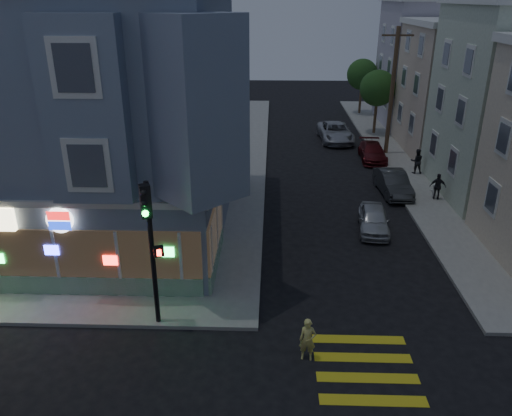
{
  "coord_description": "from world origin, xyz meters",
  "views": [
    {
      "loc": [
        3.41,
        -12.64,
        11.0
      ],
      "look_at": [
        2.77,
        6.63,
        2.82
      ],
      "focal_mm": 35.0,
      "sensor_mm": 36.0,
      "label": 1
    }
  ],
  "objects_px": {
    "street_tree_far": "(362,75)",
    "pedestrian_a": "(417,161)",
    "street_tree_near": "(378,88)",
    "parked_car_a": "(374,219)",
    "running_child": "(308,340)",
    "parked_car_d": "(335,132)",
    "pedestrian_b": "(438,187)",
    "utility_pole": "(392,90)",
    "parked_car_b": "(393,183)",
    "parked_car_c": "(373,152)",
    "fire_hydrant": "(435,189)",
    "traffic_signal": "(150,232)"
  },
  "relations": [
    {
      "from": "street_tree_far",
      "to": "parked_car_c",
      "type": "xyz_separation_m",
      "value": [
        -1.5,
        -15.54,
        -3.32
      ]
    },
    {
      "from": "parked_car_a",
      "to": "traffic_signal",
      "type": "xyz_separation_m",
      "value": [
        -9.21,
        -8.37,
        3.17
      ]
    },
    {
      "from": "traffic_signal",
      "to": "parked_car_d",
      "type": "bearing_deg",
      "value": 47.57
    },
    {
      "from": "street_tree_far",
      "to": "street_tree_near",
      "type": "bearing_deg",
      "value": -90.0
    },
    {
      "from": "fire_hydrant",
      "to": "parked_car_a",
      "type": "bearing_deg",
      "value": -133.98
    },
    {
      "from": "parked_car_a",
      "to": "traffic_signal",
      "type": "distance_m",
      "value": 12.85
    },
    {
      "from": "traffic_signal",
      "to": "street_tree_far",
      "type": "bearing_deg",
      "value": 47.76
    },
    {
      "from": "pedestrian_b",
      "to": "parked_car_d",
      "type": "relative_size",
      "value": 0.28
    },
    {
      "from": "parked_car_a",
      "to": "parked_car_c",
      "type": "relative_size",
      "value": 0.85
    },
    {
      "from": "pedestrian_a",
      "to": "running_child",
      "type": "bearing_deg",
      "value": 68.96
    },
    {
      "from": "traffic_signal",
      "to": "parked_car_b",
      "type": "bearing_deg",
      "value": 27.63
    },
    {
      "from": "utility_pole",
      "to": "parked_car_d",
      "type": "relative_size",
      "value": 1.67
    },
    {
      "from": "street_tree_near",
      "to": "pedestrian_b",
      "type": "distance_m",
      "value": 15.69
    },
    {
      "from": "pedestrian_b",
      "to": "parked_car_b",
      "type": "relative_size",
      "value": 0.36
    },
    {
      "from": "parked_car_b",
      "to": "utility_pole",
      "type": "bearing_deg",
      "value": 77.48
    },
    {
      "from": "street_tree_far",
      "to": "traffic_signal",
      "type": "relative_size",
      "value": 0.98
    },
    {
      "from": "street_tree_near",
      "to": "parked_car_a",
      "type": "distance_m",
      "value": 20.07
    },
    {
      "from": "street_tree_far",
      "to": "pedestrian_a",
      "type": "height_order",
      "value": "street_tree_far"
    },
    {
      "from": "pedestrian_a",
      "to": "street_tree_far",
      "type": "bearing_deg",
      "value": -84.47
    },
    {
      "from": "street_tree_near",
      "to": "parked_car_a",
      "type": "height_order",
      "value": "street_tree_near"
    },
    {
      "from": "street_tree_far",
      "to": "traffic_signal",
      "type": "height_order",
      "value": "traffic_signal"
    },
    {
      "from": "traffic_signal",
      "to": "running_child",
      "type": "bearing_deg",
      "value": -38.96
    },
    {
      "from": "pedestrian_b",
      "to": "fire_hydrant",
      "type": "xyz_separation_m",
      "value": [
        0.0,
        0.48,
        -0.35
      ]
    },
    {
      "from": "utility_pole",
      "to": "parked_car_a",
      "type": "distance_m",
      "value": 14.5
    },
    {
      "from": "street_tree_far",
      "to": "running_child",
      "type": "height_order",
      "value": "street_tree_far"
    },
    {
      "from": "utility_pole",
      "to": "parked_car_b",
      "type": "bearing_deg",
      "value": -98.94
    },
    {
      "from": "parked_car_d",
      "to": "fire_hydrant",
      "type": "height_order",
      "value": "parked_car_d"
    },
    {
      "from": "pedestrian_a",
      "to": "pedestrian_b",
      "type": "bearing_deg",
      "value": 93.09
    },
    {
      "from": "parked_car_c",
      "to": "utility_pole",
      "type": "bearing_deg",
      "value": 51.62
    },
    {
      "from": "running_child",
      "to": "parked_car_d",
      "type": "bearing_deg",
      "value": 87.34
    },
    {
      "from": "street_tree_near",
      "to": "pedestrian_b",
      "type": "height_order",
      "value": "street_tree_near"
    },
    {
      "from": "running_child",
      "to": "pedestrian_b",
      "type": "relative_size",
      "value": 0.98
    },
    {
      "from": "pedestrian_a",
      "to": "parked_car_a",
      "type": "relative_size",
      "value": 0.45
    },
    {
      "from": "parked_car_a",
      "to": "parked_car_d",
      "type": "relative_size",
      "value": 0.68
    },
    {
      "from": "utility_pole",
      "to": "parked_car_c",
      "type": "xyz_separation_m",
      "value": [
        -1.3,
        -1.54,
        -4.18
      ]
    },
    {
      "from": "pedestrian_a",
      "to": "fire_hydrant",
      "type": "relative_size",
      "value": 2.1
    },
    {
      "from": "parked_car_c",
      "to": "street_tree_near",
      "type": "bearing_deg",
      "value": 80.61
    },
    {
      "from": "street_tree_near",
      "to": "traffic_signal",
      "type": "relative_size",
      "value": 0.98
    },
    {
      "from": "pedestrian_b",
      "to": "parked_car_c",
      "type": "xyz_separation_m",
      "value": [
        -2.3,
        7.84,
        -0.3
      ]
    },
    {
      "from": "pedestrian_b",
      "to": "parked_car_d",
      "type": "distance_m",
      "value": 13.77
    },
    {
      "from": "parked_car_a",
      "to": "parked_car_b",
      "type": "height_order",
      "value": "parked_car_b"
    },
    {
      "from": "utility_pole",
      "to": "running_child",
      "type": "height_order",
      "value": "utility_pole"
    },
    {
      "from": "pedestrian_b",
      "to": "traffic_signal",
      "type": "bearing_deg",
      "value": 54.26
    },
    {
      "from": "parked_car_d",
      "to": "pedestrian_a",
      "type": "bearing_deg",
      "value": -65.85
    },
    {
      "from": "street_tree_near",
      "to": "parked_car_b",
      "type": "xyz_separation_m",
      "value": [
        -1.5,
        -14.26,
        -3.24
      ]
    },
    {
      "from": "traffic_signal",
      "to": "utility_pole",
      "type": "bearing_deg",
      "value": 37.43
    },
    {
      "from": "fire_hydrant",
      "to": "pedestrian_a",
      "type": "bearing_deg",
      "value": 90.0
    },
    {
      "from": "parked_car_d",
      "to": "parked_car_b",
      "type": "bearing_deg",
      "value": -83.5
    },
    {
      "from": "pedestrian_b",
      "to": "parked_car_b",
      "type": "xyz_separation_m",
      "value": [
        -2.3,
        1.12,
        -0.22
      ]
    },
    {
      "from": "parked_car_a",
      "to": "parked_car_c",
      "type": "xyz_separation_m",
      "value": [
        2.1,
        11.92,
        -0.0
      ]
    }
  ]
}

